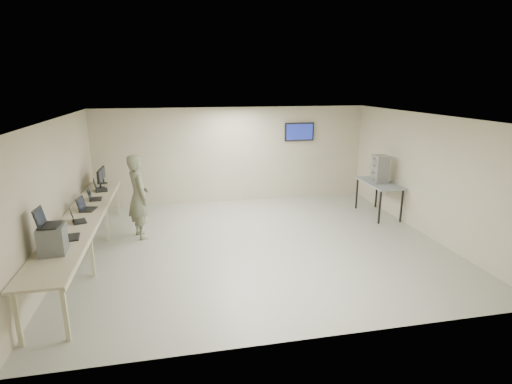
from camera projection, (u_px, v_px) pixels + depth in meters
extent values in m
cube|color=#B3B4A2|center=(258.00, 244.00, 8.91)|extent=(8.00, 7.00, 0.01)
cube|color=silver|center=(258.00, 117.00, 8.17)|extent=(8.00, 7.00, 0.01)
cube|color=beige|center=(234.00, 155.00, 11.85)|extent=(8.00, 0.01, 2.80)
cube|color=beige|center=(313.00, 247.00, 5.24)|extent=(8.00, 0.01, 2.80)
cube|color=beige|center=(57.00, 193.00, 7.76)|extent=(0.01, 7.00, 2.80)
cube|color=beige|center=(425.00, 175.00, 9.32)|extent=(0.01, 7.00, 2.80)
cube|color=black|center=(299.00, 132.00, 12.04)|extent=(0.15, 0.04, 0.15)
cube|color=black|center=(299.00, 132.00, 12.01)|extent=(0.90, 0.06, 0.55)
cube|color=navy|center=(300.00, 132.00, 11.97)|extent=(0.82, 0.01, 0.47)
cube|color=beige|center=(82.00, 217.00, 7.98)|extent=(0.75, 6.00, 0.04)
cube|color=beige|center=(102.00, 217.00, 8.06)|extent=(0.02, 6.00, 0.06)
cube|color=beige|center=(17.00, 318.00, 5.35)|extent=(0.06, 0.06, 0.86)
cube|color=beige|center=(65.00, 313.00, 5.47)|extent=(0.06, 0.06, 0.86)
cube|color=beige|center=(57.00, 258.00, 7.19)|extent=(0.06, 0.06, 0.86)
cube|color=beige|center=(92.00, 255.00, 7.31)|extent=(0.06, 0.06, 0.86)
cube|color=beige|center=(79.00, 224.00, 8.89)|extent=(0.06, 0.06, 0.86)
cube|color=beige|center=(107.00, 222.00, 9.01)|extent=(0.06, 0.06, 0.86)
cube|color=beige|center=(94.00, 200.00, 10.73)|extent=(0.06, 0.06, 0.86)
cube|color=beige|center=(118.00, 199.00, 10.85)|extent=(0.06, 0.06, 0.86)
cube|color=slate|center=(52.00, 240.00, 6.20)|extent=(0.41, 0.46, 0.45)
cube|color=black|center=(50.00, 225.00, 6.14)|extent=(0.30, 0.40, 0.02)
cube|color=black|center=(39.00, 217.00, 6.08)|extent=(0.09, 0.37, 0.27)
cube|color=black|center=(40.00, 217.00, 6.08)|extent=(0.07, 0.32, 0.23)
cube|color=black|center=(71.00, 237.00, 6.85)|extent=(0.32, 0.41, 0.02)
cube|color=black|center=(61.00, 230.00, 6.79)|extent=(0.12, 0.36, 0.27)
cube|color=black|center=(62.00, 230.00, 6.79)|extent=(0.09, 0.31, 0.22)
cube|color=black|center=(79.00, 222.00, 7.64)|extent=(0.33, 0.39, 0.02)
cube|color=black|center=(72.00, 216.00, 7.59)|extent=(0.16, 0.31, 0.23)
cube|color=black|center=(73.00, 216.00, 7.59)|extent=(0.13, 0.27, 0.20)
cube|color=black|center=(88.00, 209.00, 8.36)|extent=(0.33, 0.41, 0.02)
cube|color=black|center=(81.00, 203.00, 8.30)|extent=(0.14, 0.36, 0.26)
cube|color=black|center=(82.00, 203.00, 8.30)|extent=(0.11, 0.31, 0.22)
cube|color=black|center=(96.00, 199.00, 9.11)|extent=(0.29, 0.37, 0.02)
cube|color=black|center=(89.00, 194.00, 9.05)|extent=(0.10, 0.34, 0.25)
cube|color=black|center=(90.00, 194.00, 9.06)|extent=(0.08, 0.30, 0.21)
cube|color=black|center=(102.00, 190.00, 9.87)|extent=(0.34, 0.43, 0.02)
cube|color=black|center=(95.00, 184.00, 9.80)|extent=(0.13, 0.37, 0.27)
cube|color=black|center=(96.00, 184.00, 9.81)|extent=(0.11, 0.32, 0.23)
cylinder|color=black|center=(101.00, 188.00, 10.12)|extent=(0.21, 0.21, 0.02)
cube|color=black|center=(100.00, 184.00, 10.09)|extent=(0.04, 0.03, 0.17)
cube|color=black|center=(100.00, 176.00, 10.04)|extent=(0.05, 0.46, 0.31)
cube|color=black|center=(101.00, 176.00, 10.04)|extent=(0.00, 0.42, 0.27)
cylinder|color=black|center=(104.00, 183.00, 10.57)|extent=(0.20, 0.20, 0.01)
cube|color=black|center=(103.00, 180.00, 10.55)|extent=(0.04, 0.03, 0.16)
cube|color=black|center=(103.00, 173.00, 10.49)|extent=(0.05, 0.44, 0.30)
cube|color=black|center=(104.00, 173.00, 10.50)|extent=(0.00, 0.40, 0.25)
imported|color=gray|center=(138.00, 197.00, 9.08)|extent=(0.69, 0.83, 1.94)
cube|color=gray|center=(379.00, 183.00, 10.64)|extent=(0.71, 1.52, 0.04)
cube|color=black|center=(380.00, 207.00, 10.08)|extent=(0.04, 0.04, 0.87)
cube|color=black|center=(357.00, 194.00, 11.32)|extent=(0.04, 0.04, 0.87)
cube|color=black|center=(402.00, 206.00, 10.20)|extent=(0.04, 0.04, 0.87)
cube|color=black|center=(377.00, 193.00, 11.44)|extent=(0.04, 0.04, 0.87)
cube|color=gray|center=(379.00, 179.00, 10.60)|extent=(0.35, 0.39, 0.18)
cube|color=gray|center=(380.00, 172.00, 10.56)|extent=(0.35, 0.39, 0.18)
cube|color=gray|center=(380.00, 166.00, 10.51)|extent=(0.35, 0.39, 0.18)
cube|color=gray|center=(381.00, 159.00, 10.46)|extent=(0.35, 0.39, 0.18)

